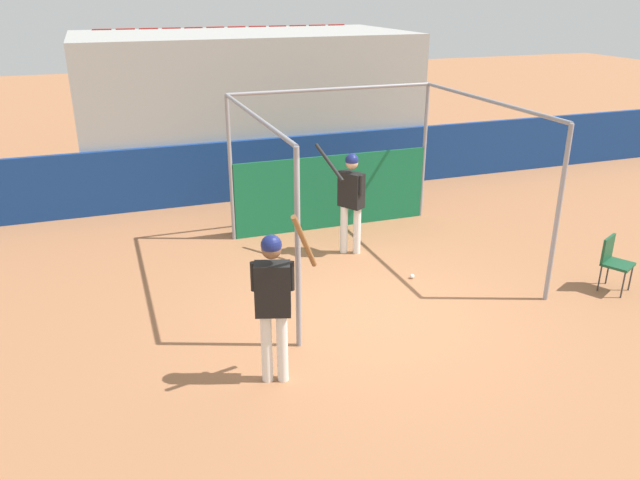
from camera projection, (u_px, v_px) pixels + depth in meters
ground_plane at (374, 313)px, 8.89m from camera, size 60.00×60.00×0.00m
outfield_wall at (269, 168)px, 13.59m from camera, size 24.00×0.12×1.31m
bleacher_section at (245, 105)px, 15.00m from camera, size 7.60×4.00×3.39m
batting_cage at (345, 177)px, 11.11m from camera, size 3.92×3.99×2.66m
player_batter at (351, 194)px, 10.51m from camera, size 0.72×0.69×1.90m
player_waiting at (274, 295)px, 6.96m from camera, size 0.79×0.52×2.15m
folding_chair at (613, 258)px, 9.40m from camera, size 0.54×0.54×0.84m
baseball at (412, 276)px, 9.93m from camera, size 0.07×0.07×0.07m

